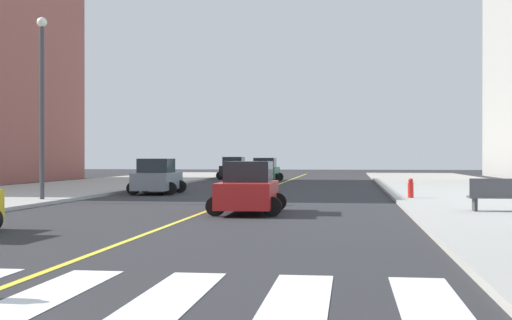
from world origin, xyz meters
TOP-DOWN VIEW (x-y plane):
  - lane_divider_paint at (0.00, 40.00)m, footprint 0.16×80.00m
  - car_red_nearest at (1.65, 18.95)m, footprint 2.65×4.17m
  - car_gray_second at (-5.17, 31.52)m, footprint 2.80×4.37m
  - car_black_third at (-5.27, 57.82)m, footprint 2.89×4.59m
  - car_green_fifth at (-1.69, 51.96)m, footprint 2.73×4.37m
  - park_bench at (10.13, 19.04)m, footprint 1.81×0.61m
  - fire_hydrant at (7.96, 26.87)m, footprint 0.26×0.26m
  - street_lamp at (-8.17, 23.65)m, footprint 0.44×0.44m

SIDE VIEW (x-z plane):
  - lane_divider_paint at x=0.00m, z-range 0.00..0.01m
  - fire_hydrant at x=7.96m, z-range 0.13..1.02m
  - park_bench at x=10.13m, z-range 0.13..1.25m
  - car_red_nearest at x=1.65m, z-range -0.06..1.78m
  - car_gray_second at x=-5.17m, z-range -0.06..1.86m
  - car_green_fifth at x=-1.69m, z-range -0.06..1.89m
  - car_black_third at x=-5.27m, z-range -0.07..1.97m
  - street_lamp at x=-8.17m, z-range 0.83..8.81m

